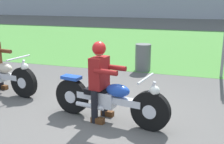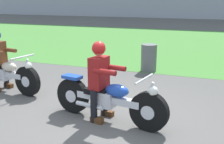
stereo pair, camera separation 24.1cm
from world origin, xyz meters
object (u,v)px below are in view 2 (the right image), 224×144
at_px(motorcycle_lead, 108,99).
at_px(motorcycle_follow, 5,74).
at_px(rider_lead, 100,75).
at_px(trash_can, 149,58).

bearing_deg(motorcycle_lead, motorcycle_follow, 175.31).
xyz_separation_m(rider_lead, trash_can, (-0.01, 3.69, -0.42)).
distance_m(motorcycle_lead, motorcycle_follow, 3.00).
relative_size(rider_lead, trash_can, 1.75).
xyz_separation_m(motorcycle_lead, rider_lead, (-0.17, 0.03, 0.42)).
height_order(motorcycle_lead, motorcycle_follow, motorcycle_follow).
bearing_deg(motorcycle_lead, rider_lead, 179.21).
bearing_deg(trash_can, motorcycle_lead, -87.28).
relative_size(motorcycle_lead, motorcycle_follow, 1.03).
xyz_separation_m(motorcycle_lead, motorcycle_follow, (-2.91, 0.73, 0.00)).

